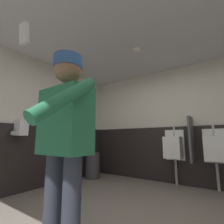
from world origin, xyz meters
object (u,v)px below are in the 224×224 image
cell_phone (24,34)px  hand_dryer (21,128)px  trash_bin (93,165)px  person (64,133)px  urinal_middle (215,148)px  urinal_left (174,147)px

cell_phone → hand_dryer: bearing=150.0°
cell_phone → trash_bin: cell_phone is taller
person → cell_phone: size_ratio=15.17×
urinal_middle → person: person is taller
urinal_middle → hand_dryer: (-2.79, -2.23, 0.37)m
hand_dryer → person: bearing=-16.9°
urinal_left → urinal_middle: (0.75, 0.00, 0.00)m
hand_dryer → urinal_left: bearing=47.5°
cell_phone → trash_bin: bearing=121.7°
person → trash_bin: (-1.72, 2.30, -0.69)m
hand_dryer → trash_bin: bearing=83.2°
urinal_middle → cell_phone: cell_phone is taller
urinal_left → hand_dryer: size_ratio=4.43×
person → cell_phone: (0.26, -0.50, 0.51)m
person → hand_dryer: person is taller
cell_phone → urinal_left: bearing=88.9°
urinal_middle → urinal_left: bearing=180.0°
person → urinal_left: bearing=87.7°
urinal_left → person: (-0.11, -2.81, 0.22)m
urinal_left → urinal_middle: size_ratio=1.00×
person → trash_bin: person is taller
urinal_left → urinal_middle: same height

